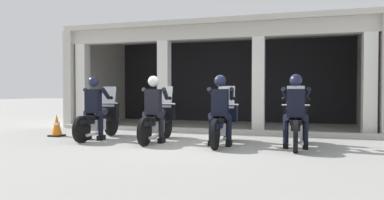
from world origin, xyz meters
name	(u,v)px	position (x,y,z in m)	size (l,w,h in m)	color
ground_plane	(216,130)	(0.00, 3.00, 0.00)	(80.00, 80.00, 0.00)	#999993
station_building	(223,66)	(-0.11, 4.75, 2.14)	(10.01, 4.24, 3.41)	black
kerb_strip	(206,131)	(-0.11, 2.11, 0.06)	(9.51, 0.24, 0.12)	#B7B5AD
motorcycle_far_left	(100,119)	(-2.42, 0.12, 0.50)	(0.62, 2.04, 1.35)	black
police_officer_far_left	(94,102)	(-2.42, -0.16, 0.94)	(0.63, 0.61, 1.58)	black
motorcycle_center_left	(158,121)	(-0.81, 0.11, 0.50)	(0.62, 2.04, 1.35)	black
police_officer_center_left	(154,103)	(-0.81, -0.17, 0.94)	(0.63, 0.61, 1.58)	black
motorcycle_center_right	(223,122)	(0.81, 0.07, 0.50)	(0.62, 2.04, 1.35)	black
police_officer_center_right	(220,104)	(0.81, -0.21, 0.94)	(0.63, 0.61, 1.58)	black
motorcycle_far_right	(296,124)	(2.42, 0.16, 0.50)	(0.62, 2.04, 1.35)	black
police_officer_far_right	(296,105)	(2.42, -0.12, 0.94)	(0.63, 0.61, 1.58)	black
traffic_cone_flank	(57,126)	(-3.78, 0.16, 0.29)	(0.34, 0.34, 0.59)	black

